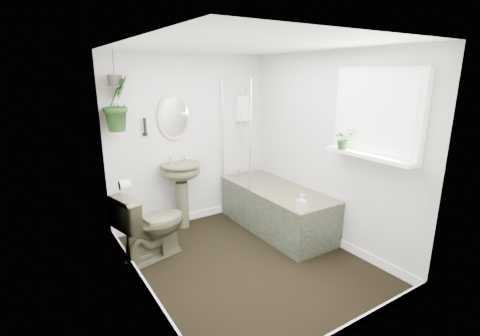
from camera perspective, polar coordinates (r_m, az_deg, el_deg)
floor at (r=4.06m, az=1.18°, el=-15.08°), size 2.30×2.80×0.02m
ceiling at (r=3.51m, az=1.40°, el=19.67°), size 2.30×2.80×0.02m
wall_back at (r=4.82m, az=-8.13°, el=4.47°), size 2.30×0.02×2.30m
wall_front at (r=2.62m, az=18.83°, el=-5.47°), size 2.30×0.02×2.30m
wall_left at (r=3.14m, az=-16.58°, el=-1.85°), size 0.02×2.80×2.30m
wall_right at (r=4.35m, az=14.09°, el=3.00°), size 0.02×2.80×2.30m
skirting at (r=4.03m, az=1.19°, el=-14.34°), size 2.30×2.80×0.10m
bathtub at (r=4.72m, az=5.94°, el=-6.60°), size 0.72×1.72×0.58m
bath_screen at (r=4.65m, az=-0.71°, el=5.86°), size 0.04×0.72×1.40m
shower_box at (r=5.09m, az=0.37°, el=9.73°), size 0.20×0.10×0.35m
oval_mirror at (r=4.64m, az=-10.69°, el=8.32°), size 0.46×0.03×0.62m
wall_sconce at (r=4.51m, az=-15.30°, el=6.57°), size 0.04×0.04×0.22m
toilet_roll_holder at (r=3.88m, az=-18.41°, el=-2.64°), size 0.11×0.11×0.11m
window_recess at (r=3.78m, az=21.58°, el=8.29°), size 0.08×1.00×0.90m
window_sill at (r=3.79m, az=20.34°, el=1.96°), size 0.18×1.00×0.04m
window_blinds at (r=3.74m, az=21.17°, el=8.27°), size 0.01×0.86×0.76m
toilet at (r=4.08m, az=-14.26°, el=-8.92°), size 0.87×0.63×0.80m
pedestal_sink at (r=4.76m, az=-9.47°, el=-4.44°), size 0.55×0.47×0.90m
sill_plant at (r=3.91m, az=16.61°, el=4.62°), size 0.22×0.20×0.22m
hanging_plant at (r=4.28m, az=-19.52°, el=9.97°), size 0.45×0.43×0.64m
soap_bottle at (r=3.84m, az=10.04°, el=-5.70°), size 0.12×0.12×0.20m
hanging_pot at (r=4.27m, az=-19.84°, el=13.41°), size 0.16×0.16×0.12m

